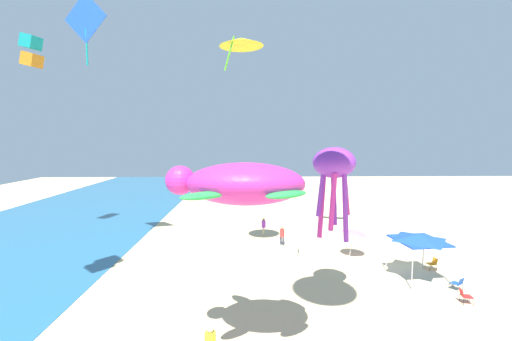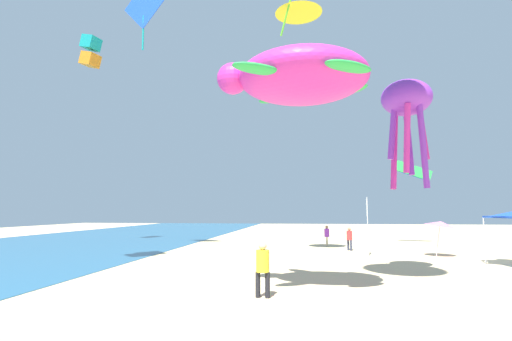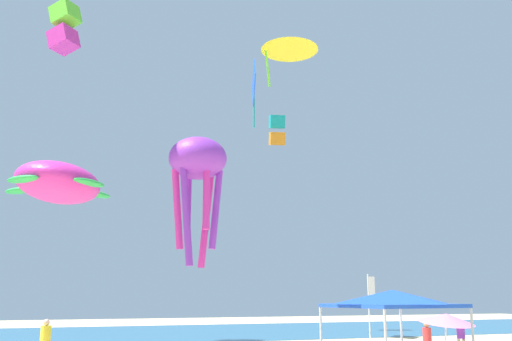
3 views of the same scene
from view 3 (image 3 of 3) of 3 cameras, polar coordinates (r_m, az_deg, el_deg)
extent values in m
cube|color=#28668E|center=(47.36, -7.82, -15.51)|extent=(120.00, 21.59, 0.02)
cube|color=blue|center=(17.11, 13.36, -12.83)|extent=(3.42, 3.22, 0.10)
pyramid|color=blue|center=(17.11, 13.32, -12.02)|extent=(3.35, 3.16, 0.39)
cone|color=pink|center=(21.99, 18.25, -13.65)|extent=(1.95, 1.98, 0.62)
cylinder|color=silver|center=(25.48, 11.12, -14.16)|extent=(0.06, 0.06, 3.70)
cube|color=white|center=(25.56, 11.35, -11.45)|extent=(0.30, 0.02, 1.10)
cylinder|color=purple|center=(31.22, 19.52, -14.73)|extent=(0.39, 0.39, 0.65)
sphere|color=#A87A56|center=(31.20, 19.46, -13.91)|extent=(0.24, 0.24, 0.24)
cylinder|color=red|center=(28.14, 16.50, -15.29)|extent=(0.39, 0.39, 0.65)
sphere|color=#A87A56|center=(28.12, 16.45, -14.38)|extent=(0.24, 0.24, 0.24)
cylinder|color=yellow|center=(26.92, -20.02, -14.94)|extent=(0.44, 0.44, 0.73)
sphere|color=beige|center=(26.89, -19.94, -13.88)|extent=(0.27, 0.27, 0.27)
cube|color=#66D82D|center=(42.91, -18.28, 14.34)|extent=(2.33, 2.32, 1.69)
cube|color=#E02D9E|center=(42.15, -18.45, 12.13)|extent=(2.33, 2.32, 1.69)
cube|color=blue|center=(42.66, -0.21, 8.64)|extent=(1.14, 3.54, 3.69)
cylinder|color=teal|center=(41.95, -0.21, 5.94)|extent=(0.13, 0.13, 2.61)
ellipsoid|color=#E02D9E|center=(25.89, -18.93, -1.19)|extent=(4.02, 4.79, 2.01)
sphere|color=#E02D9E|center=(28.38, -18.76, -1.87)|extent=(1.13, 1.13, 1.13)
ellipsoid|color=green|center=(27.21, -22.31, -1.85)|extent=(1.60, 1.84, 0.25)
ellipsoid|color=green|center=(27.07, -15.43, -2.28)|extent=(1.74, 1.75, 0.25)
ellipsoid|color=green|center=(24.46, -22.01, -0.80)|extent=(1.60, 1.84, 0.25)
ellipsoid|color=green|center=(24.35, -16.13, -1.16)|extent=(1.74, 1.75, 0.25)
ellipsoid|color=purple|center=(22.22, -5.76, 1.20)|extent=(2.22, 2.22, 1.62)
cylinder|color=purple|center=(22.52, -6.74, -3.19)|extent=(0.32, 0.49, 2.37)
cylinder|color=#E02D9E|center=(21.88, -7.75, -3.76)|extent=(0.55, 0.35, 3.02)
cylinder|color=purple|center=(21.20, -6.89, -4.41)|extent=(0.53, 0.51, 3.68)
cylinder|color=#E02D9E|center=(21.28, -4.91, -2.70)|extent=(0.32, 0.49, 2.37)
cylinder|color=purple|center=(21.85, -3.98, -3.83)|extent=(0.55, 0.35, 3.02)
cylinder|color=#E02D9E|center=(22.42, -4.94, -4.87)|extent=(0.53, 0.51, 3.68)
cube|color=teal|center=(50.29, 2.07, 4.82)|extent=(1.58, 1.75, 1.38)
cube|color=orange|center=(49.86, 2.09, 3.15)|extent=(1.58, 1.75, 1.38)
cone|color=yellow|center=(31.18, 3.33, 12.24)|extent=(4.23, 4.24, 0.64)
cylinder|color=#66D82D|center=(31.08, 1.13, 10.29)|extent=(0.66, 0.78, 2.11)
camera|label=1|loc=(28.81, -45.34, 4.24)|focal=24.14mm
camera|label=2|loc=(28.30, -48.27, -8.00)|focal=27.96mm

